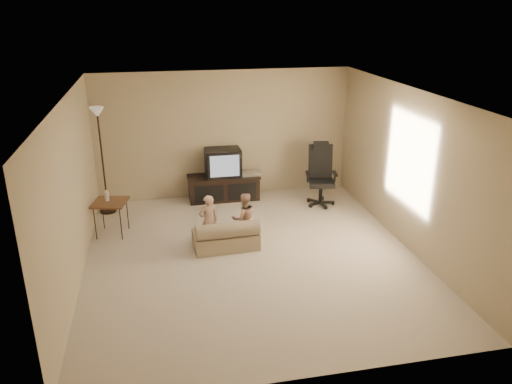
{
  "coord_description": "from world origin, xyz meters",
  "views": [
    {
      "loc": [
        -1.32,
        -6.74,
        3.68
      ],
      "look_at": [
        0.2,
        0.6,
        0.83
      ],
      "focal_mm": 35.0,
      "sensor_mm": 36.0,
      "label": 1
    }
  ],
  "objects_px": {
    "tv_stand": "(224,179)",
    "toddler_left": "(209,221)",
    "side_table": "(110,203)",
    "floor_lamp": "(100,137)",
    "office_chair": "(320,182)",
    "child_sofa": "(226,237)",
    "toddler_right": "(244,218)"
  },
  "relations": [
    {
      "from": "toddler_left",
      "to": "toddler_right",
      "type": "height_order",
      "value": "toddler_left"
    },
    {
      "from": "tv_stand",
      "to": "office_chair",
      "type": "xyz_separation_m",
      "value": [
        1.79,
        -0.62,
        0.01
      ]
    },
    {
      "from": "tv_stand",
      "to": "toddler_left",
      "type": "bearing_deg",
      "value": -104.62
    },
    {
      "from": "side_table",
      "to": "toddler_right",
      "type": "xyz_separation_m",
      "value": [
        2.13,
        -0.78,
        -0.14
      ]
    },
    {
      "from": "toddler_left",
      "to": "toddler_right",
      "type": "relative_size",
      "value": 1.01
    },
    {
      "from": "side_table",
      "to": "floor_lamp",
      "type": "distance_m",
      "value": 1.34
    },
    {
      "from": "side_table",
      "to": "toddler_left",
      "type": "relative_size",
      "value": 0.92
    },
    {
      "from": "child_sofa",
      "to": "toddler_right",
      "type": "distance_m",
      "value": 0.42
    },
    {
      "from": "office_chair",
      "to": "toddler_right",
      "type": "relative_size",
      "value": 1.4
    },
    {
      "from": "tv_stand",
      "to": "toddler_left",
      "type": "xyz_separation_m",
      "value": [
        -0.53,
        -2.0,
        0.01
      ]
    },
    {
      "from": "tv_stand",
      "to": "toddler_left",
      "type": "height_order",
      "value": "tv_stand"
    },
    {
      "from": "tv_stand",
      "to": "toddler_right",
      "type": "height_order",
      "value": "tv_stand"
    },
    {
      "from": "tv_stand",
      "to": "toddler_left",
      "type": "distance_m",
      "value": 2.07
    },
    {
      "from": "side_table",
      "to": "floor_lamp",
      "type": "relative_size",
      "value": 0.4
    },
    {
      "from": "office_chair",
      "to": "floor_lamp",
      "type": "xyz_separation_m",
      "value": [
        -4.03,
        0.41,
        1.01
      ]
    },
    {
      "from": "office_chair",
      "to": "side_table",
      "type": "distance_m",
      "value": 3.93
    },
    {
      "from": "child_sofa",
      "to": "toddler_left",
      "type": "relative_size",
      "value": 1.2
    },
    {
      "from": "office_chair",
      "to": "tv_stand",
      "type": "bearing_deg",
      "value": 172.32
    },
    {
      "from": "child_sofa",
      "to": "side_table",
      "type": "bearing_deg",
      "value": 150.2
    },
    {
      "from": "floor_lamp",
      "to": "toddler_left",
      "type": "height_order",
      "value": "floor_lamp"
    },
    {
      "from": "office_chair",
      "to": "toddler_right",
      "type": "xyz_separation_m",
      "value": [
        -1.75,
        -1.38,
        -0.0
      ]
    },
    {
      "from": "floor_lamp",
      "to": "toddler_left",
      "type": "bearing_deg",
      "value": -46.41
    },
    {
      "from": "side_table",
      "to": "toddler_right",
      "type": "distance_m",
      "value": 2.28
    },
    {
      "from": "office_chair",
      "to": "floor_lamp",
      "type": "bearing_deg",
      "value": -174.45
    },
    {
      "from": "toddler_left",
      "to": "toddler_right",
      "type": "distance_m",
      "value": 0.58
    },
    {
      "from": "tv_stand",
      "to": "toddler_right",
      "type": "distance_m",
      "value": 2.0
    },
    {
      "from": "side_table",
      "to": "toddler_right",
      "type": "bearing_deg",
      "value": -20.03
    },
    {
      "from": "side_table",
      "to": "toddler_right",
      "type": "relative_size",
      "value": 0.93
    },
    {
      "from": "toddler_left",
      "to": "office_chair",
      "type": "bearing_deg",
      "value": -161.58
    },
    {
      "from": "office_chair",
      "to": "toddler_right",
      "type": "distance_m",
      "value": 2.23
    },
    {
      "from": "child_sofa",
      "to": "toddler_left",
      "type": "height_order",
      "value": "toddler_left"
    },
    {
      "from": "office_chair",
      "to": "child_sofa",
      "type": "bearing_deg",
      "value": -132.19
    }
  ]
}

